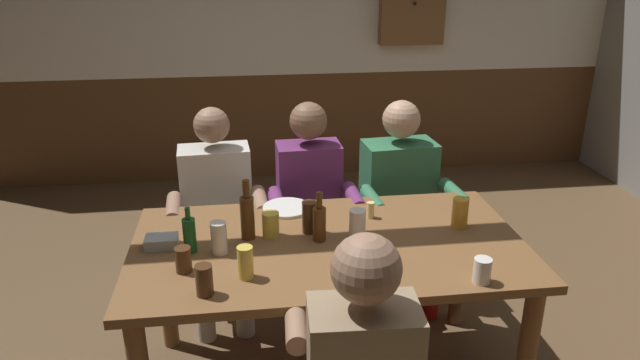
% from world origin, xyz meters
% --- Properties ---
extents(ground_plane, '(7.10, 7.10, 0.00)m').
position_xyz_m(ground_plane, '(0.00, 0.00, 0.00)').
color(ground_plane, brown).
extents(back_wall_wainscot, '(5.92, 0.12, 0.95)m').
position_xyz_m(back_wall_wainscot, '(0.00, 2.73, 0.47)').
color(back_wall_wainscot, brown).
rests_on(back_wall_wainscot, ground_plane).
extents(dining_table, '(1.74, 0.96, 0.77)m').
position_xyz_m(dining_table, '(0.00, -0.17, 0.67)').
color(dining_table, brown).
rests_on(dining_table, ground_plane).
extents(person_0, '(0.54, 0.52, 1.20)m').
position_xyz_m(person_0, '(-0.52, 0.53, 0.66)').
color(person_0, silver).
rests_on(person_0, ground_plane).
extents(person_1, '(0.50, 0.51, 1.21)m').
position_xyz_m(person_1, '(0.00, 0.54, 0.67)').
color(person_1, '#6B2D66').
rests_on(person_1, ground_plane).
extents(person_2, '(0.57, 0.56, 1.21)m').
position_xyz_m(person_2, '(0.53, 0.55, 0.67)').
color(person_2, '#33724C').
rests_on(person_2, ground_plane).
extents(table_candle, '(0.04, 0.04, 0.08)m').
position_xyz_m(table_candle, '(0.24, 0.06, 0.81)').
color(table_candle, '#F9E08C').
rests_on(table_candle, dining_table).
extents(condiment_caddy, '(0.14, 0.10, 0.05)m').
position_xyz_m(condiment_caddy, '(-0.73, -0.11, 0.79)').
color(condiment_caddy, '#B2B7BC').
rests_on(condiment_caddy, dining_table).
extents(plate_0, '(0.24, 0.24, 0.01)m').
position_xyz_m(plate_0, '(-0.16, 0.21, 0.78)').
color(plate_0, white).
rests_on(plate_0, dining_table).
extents(bottle_0, '(0.06, 0.06, 0.23)m').
position_xyz_m(bottle_0, '(-0.04, -0.14, 0.86)').
color(bottle_0, '#593314').
rests_on(bottle_0, dining_table).
extents(bottle_1, '(0.06, 0.06, 0.28)m').
position_xyz_m(bottle_1, '(-0.35, -0.08, 0.88)').
color(bottle_1, '#593314').
rests_on(bottle_1, dining_table).
extents(bottle_2, '(0.06, 0.06, 0.21)m').
position_xyz_m(bottle_2, '(-0.60, -0.17, 0.85)').
color(bottle_2, '#195923').
rests_on(bottle_2, dining_table).
extents(pint_glass_0, '(0.07, 0.07, 0.14)m').
position_xyz_m(pint_glass_0, '(-0.48, -0.20, 0.84)').
color(pint_glass_0, white).
rests_on(pint_glass_0, dining_table).
extents(pint_glass_1, '(0.08, 0.08, 0.12)m').
position_xyz_m(pint_glass_1, '(-0.25, -0.07, 0.83)').
color(pint_glass_1, '#E5C64C').
rests_on(pint_glass_1, dining_table).
extents(pint_glass_2, '(0.07, 0.07, 0.14)m').
position_xyz_m(pint_glass_2, '(0.13, -0.16, 0.84)').
color(pint_glass_2, white).
rests_on(pint_glass_2, dining_table).
extents(pint_glass_3, '(0.07, 0.07, 0.12)m').
position_xyz_m(pint_glass_3, '(-0.52, -0.52, 0.83)').
color(pint_glass_3, '#4C2D19').
rests_on(pint_glass_3, dining_table).
extents(pint_glass_4, '(0.08, 0.08, 0.14)m').
position_xyz_m(pint_glass_4, '(0.63, -0.09, 0.84)').
color(pint_glass_4, gold).
rests_on(pint_glass_4, dining_table).
extents(pint_glass_5, '(0.07, 0.07, 0.15)m').
position_xyz_m(pint_glass_5, '(-0.07, -0.05, 0.85)').
color(pint_glass_5, '#4C2D19').
rests_on(pint_glass_5, dining_table).
extents(pint_glass_6, '(0.06, 0.06, 0.14)m').
position_xyz_m(pint_glass_6, '(-0.37, -0.42, 0.84)').
color(pint_glass_6, '#E5C64C').
rests_on(pint_glass_6, dining_table).
extents(pint_glass_7, '(0.07, 0.07, 0.11)m').
position_xyz_m(pint_glass_7, '(-0.61, -0.34, 0.82)').
color(pint_glass_7, '#4C2D19').
rests_on(pint_glass_7, dining_table).
extents(pint_glass_8, '(0.07, 0.07, 0.10)m').
position_xyz_m(pint_glass_8, '(0.55, -0.57, 0.82)').
color(pint_glass_8, white).
rests_on(pint_glass_8, dining_table).
extents(wall_dart_cabinet, '(0.56, 0.15, 0.70)m').
position_xyz_m(wall_dart_cabinet, '(1.13, 2.60, 1.55)').
color(wall_dart_cabinet, brown).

